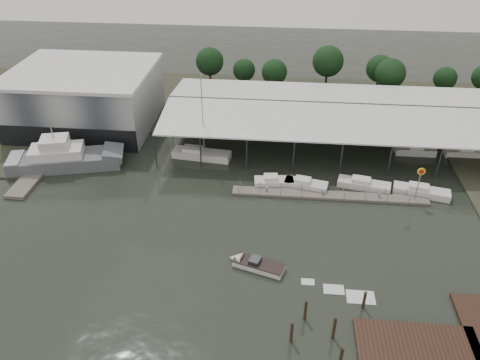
# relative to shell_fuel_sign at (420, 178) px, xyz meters

# --- Properties ---
(ground) EXTENTS (200.00, 200.00, 0.00)m
(ground) POSITION_rel_shell_fuel_sign_xyz_m (-27.00, -9.99, -3.93)
(ground) COLOR black
(ground) RESTS_ON ground
(land_strip_far) EXTENTS (140.00, 30.00, 0.30)m
(land_strip_far) POSITION_rel_shell_fuel_sign_xyz_m (-27.00, 32.01, -3.83)
(land_strip_far) COLOR #373B2C
(land_strip_far) RESTS_ON ground
(land_strip_west) EXTENTS (20.00, 40.00, 0.30)m
(land_strip_west) POSITION_rel_shell_fuel_sign_xyz_m (-67.00, 20.01, -3.83)
(land_strip_west) COLOR #373B2C
(land_strip_west) RESTS_ON ground
(storage_warehouse) EXTENTS (24.50, 20.50, 10.50)m
(storage_warehouse) POSITION_rel_shell_fuel_sign_xyz_m (-55.00, 19.95, 1.36)
(storage_warehouse) COLOR #9B9FA5
(storage_warehouse) RESTS_ON ground
(covered_boat_shed) EXTENTS (58.24, 24.00, 6.96)m
(covered_boat_shed) POSITION_rel_shell_fuel_sign_xyz_m (-10.00, 18.01, 2.20)
(covered_boat_shed) COLOR white
(covered_boat_shed) RESTS_ON ground
(trawler_dock) EXTENTS (3.00, 18.00, 0.50)m
(trawler_dock) POSITION_rel_shell_fuel_sign_xyz_m (-57.00, 4.01, -3.68)
(trawler_dock) COLOR #656059
(trawler_dock) RESTS_ON ground
(floating_dock) EXTENTS (28.00, 2.00, 1.40)m
(floating_dock) POSITION_rel_shell_fuel_sign_xyz_m (-12.00, 0.01, -3.72)
(floating_dock) COLOR #656059
(floating_dock) RESTS_ON ground
(shell_fuel_sign) EXTENTS (1.10, 0.18, 5.55)m
(shell_fuel_sign) POSITION_rel_shell_fuel_sign_xyz_m (0.00, 0.00, 0.00)
(shell_fuel_sign) COLOR gray
(shell_fuel_sign) RESTS_ON ground
(boardwalk_platform) EXTENTS (15.00, 12.00, 0.50)m
(boardwalk_platform) POSITION_rel_shell_fuel_sign_xyz_m (-2.45, -25.27, -3.73)
(boardwalk_platform) COLOR #321E14
(boardwalk_platform) RESTS_ON ground
(grey_trawler) EXTENTS (18.25, 9.11, 8.84)m
(grey_trawler) POSITION_rel_shell_fuel_sign_xyz_m (-53.00, 4.55, -2.35)
(grey_trawler) COLOR #5B6064
(grey_trawler) RESTS_ON ground
(white_sailboat) EXTENTS (9.75, 3.69, 14.43)m
(white_sailboat) POSITION_rel_shell_fuel_sign_xyz_m (-32.29, 9.33, -3.26)
(white_sailboat) COLOR white
(white_sailboat) RESTS_ON ground
(speedboat_underway) EXTENTS (17.29, 6.90, 2.00)m
(speedboat_underway) POSITION_rel_shell_fuel_sign_xyz_m (-21.78, -15.39, -3.53)
(speedboat_underway) COLOR white
(speedboat_underway) RESTS_ON ground
(moored_cruiser_0) EXTENTS (6.02, 2.85, 1.70)m
(moored_cruiser_0) POSITION_rel_shell_fuel_sign_xyz_m (-20.10, 2.28, -3.31)
(moored_cruiser_0) COLOR white
(moored_cruiser_0) RESTS_ON ground
(moored_cruiser_1) EXTENTS (6.62, 3.47, 1.70)m
(moored_cruiser_1) POSITION_rel_shell_fuel_sign_xyz_m (-15.39, 1.97, -3.31)
(moored_cruiser_1) COLOR white
(moored_cruiser_1) RESTS_ON ground
(moored_cruiser_2) EXTENTS (7.90, 3.82, 1.70)m
(moored_cruiser_2) POSITION_rel_shell_fuel_sign_xyz_m (-6.83, 2.83, -3.31)
(moored_cruiser_2) COLOR white
(moored_cruiser_2) RESTS_ON ground
(moored_cruiser_3) EXTENTS (8.15, 3.85, 1.70)m
(moored_cruiser_3) POSITION_rel_shell_fuel_sign_xyz_m (1.25, 1.80, -3.31)
(moored_cruiser_3) COLOR white
(moored_cruiser_3) RESTS_ON ground
(mooring_pilings) EXTENTS (7.99, 9.72, 3.81)m
(mooring_pilings) POSITION_rel_shell_fuel_sign_xyz_m (-13.98, -25.54, -2.85)
(mooring_pilings) COLOR #382C1C
(mooring_pilings) RESTS_ON ground
(horizon_tree_line) EXTENTS (70.41, 11.09, 9.70)m
(horizon_tree_line) POSITION_rel_shell_fuel_sign_xyz_m (-4.01, 38.13, 1.70)
(horizon_tree_line) COLOR #2F1E15
(horizon_tree_line) RESTS_ON ground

